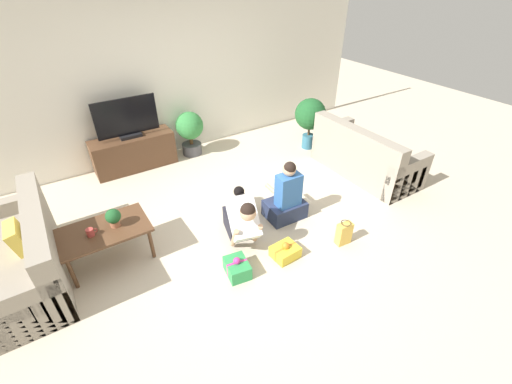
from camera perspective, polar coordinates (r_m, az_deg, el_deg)
name	(u,v)px	position (r m, az deg, el deg)	size (l,w,h in m)	color
ground_plane	(240,227)	(4.64, -2.71, -5.78)	(16.00, 16.00, 0.00)	beige
wall_back	(158,81)	(6.22, -16.03, 17.31)	(8.40, 0.06, 2.60)	white
sofa_left	(22,259)	(4.54, -34.46, -9.23)	(0.82, 1.75, 0.86)	gray
sofa_right	(364,157)	(5.91, 17.58, 5.66)	(0.82, 1.75, 0.86)	gray
coffee_table	(104,233)	(4.30, -23.94, -6.22)	(0.98, 0.61, 0.45)	brown
tv_console	(134,152)	(6.17, -19.63, 6.25)	(1.33, 0.43, 0.57)	brown
tv	(127,120)	(5.94, -20.69, 11.11)	(0.99, 0.20, 0.65)	black
potted_plant_corner_right	(310,116)	(6.44, 9.03, 12.40)	(0.56, 0.56, 0.95)	#336B84
potted_plant_back_right	(190,130)	(6.30, -10.96, 10.15)	(0.49, 0.49, 0.80)	#4C4C51
person_kneeling	(241,220)	(4.21, -2.45, -4.67)	(0.50, 0.83, 0.79)	#23232D
person_sitting	(286,199)	(4.64, 5.06, -1.11)	(0.54, 0.49, 0.89)	#283351
dog	(243,199)	(4.77, -2.12, -1.15)	(0.19, 0.52, 0.34)	black
gift_box_a	(285,251)	(4.19, 4.89, -9.84)	(0.32, 0.28, 0.21)	yellow
gift_box_b	(237,268)	(3.98, -3.15, -12.48)	(0.29, 0.35, 0.24)	#2D934C
gift_bag_a	(344,233)	(4.44, 14.44, -6.68)	(0.20, 0.14, 0.33)	#E5B74C
mug	(90,232)	(4.21, -25.87, -6.06)	(0.12, 0.08, 0.09)	#B23D38
tabletop_plant	(113,217)	(4.19, -22.68, -3.91)	(0.17, 0.17, 0.22)	#A36042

